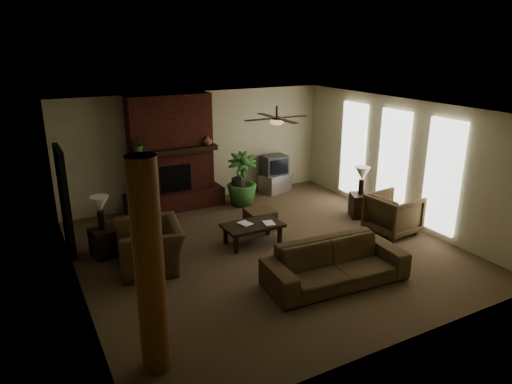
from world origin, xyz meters
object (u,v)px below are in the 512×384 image
coffee_table (253,227)px  lamp_right (362,175)px  ottoman (260,218)px  armchair_left (150,239)px  side_table_left (106,242)px  sofa (336,257)px  tv_stand (275,182)px  log_column (149,270)px  side_table_right (361,205)px  floor_vase (238,189)px  floor_plant (242,191)px  armchair_right (393,212)px  lamp_left (100,206)px

coffee_table → lamp_right: bearing=3.6°
ottoman → armchair_left: bearing=-164.6°
side_table_left → lamp_right: size_ratio=0.85×
sofa → tv_stand: bearing=75.0°
ottoman → log_column: bearing=-134.4°
coffee_table → log_column: bearing=-135.8°
ottoman → side_table_right: side_table_right is taller
floor_vase → lamp_right: bearing=-43.0°
floor_vase → side_table_right: size_ratio=1.40×
log_column → armchair_left: log_column is taller
armchair_left → coffee_table: 2.14m
floor_plant → lamp_right: lamp_right is taller
sofa → coffee_table: 2.17m
lamp_right → armchair_right: bearing=-93.4°
armchair_right → lamp_left: 6.03m
lamp_right → side_table_right: bearing=-97.1°
side_table_left → lamp_right: lamp_right is taller
coffee_table → side_table_right: bearing=2.7°
log_column → coffee_table: log_column is taller
log_column → armchair_right: log_column is taller
armchair_right → floor_plant: size_ratio=0.72×
sofa → tv_stand: size_ratio=2.91×
log_column → coffee_table: bearing=44.2°
log_column → floor_plant: size_ratio=2.08×
log_column → floor_vase: (3.65, 5.04, -0.97)m
floor_vase → floor_plant: size_ratio=0.57×
armchair_left → lamp_right: lamp_right is taller
tv_stand → lamp_left: 5.35m
floor_vase → lamp_right: 3.07m
floor_plant → side_table_right: floor_plant is taller
armchair_left → side_table_left: (-0.63, 0.89, -0.28)m
sofa → side_table_right: 3.37m
coffee_table → tv_stand: 3.52m
ottoman → tv_stand: 2.61m
floor_vase → side_table_left: floor_vase is taller
coffee_table → floor_plant: floor_plant is taller
floor_plant → side_table_left: 3.88m
tv_stand → lamp_left: bearing=-177.3°
side_table_left → sofa: bearing=-42.3°
side_table_left → lamp_left: lamp_left is taller
floor_vase → side_table_left: bearing=-158.7°
log_column → armchair_left: bearing=75.2°
sofa → armchair_right: size_ratio=2.57×
tv_stand → lamp_right: size_ratio=1.31×
floor_plant → lamp_right: 3.00m
log_column → tv_stand: log_column is taller
armchair_right → ottoman: 2.90m
floor_vase → lamp_left: size_ratio=1.18×
lamp_left → floor_plant: bearing=19.6°
armchair_right → coffee_table: size_ratio=0.80×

